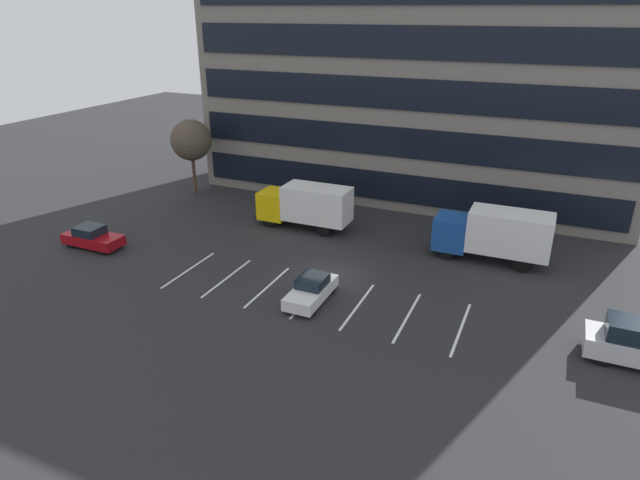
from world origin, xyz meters
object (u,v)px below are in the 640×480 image
at_px(suv_silver, 638,344).
at_px(sedan_maroon, 92,237).
at_px(box_truck_yellow, 306,204).
at_px(sedan_white, 311,290).
at_px(box_truck_blue, 494,233).
at_px(bare_tree, 191,140).

bearing_deg(suv_silver, sedan_maroon, -179.95).
xyz_separation_m(box_truck_yellow, suv_silver, (20.91, -9.02, -0.83)).
relative_size(sedan_maroon, sedan_white, 1.04).
xyz_separation_m(box_truck_yellow, sedan_maroon, (-11.77, -9.04, -1.13)).
relative_size(box_truck_blue, suv_silver, 1.60).
height_order(sedan_maroon, bare_tree, bare_tree).
bearing_deg(box_truck_yellow, bare_tree, 164.57).
relative_size(sedan_white, bare_tree, 0.62).
height_order(box_truck_blue, sedan_white, box_truck_blue).
relative_size(box_truck_blue, bare_tree, 1.13).
bearing_deg(bare_tree, sedan_maroon, -87.59).
height_order(box_truck_blue, box_truck_yellow, box_truck_blue).
bearing_deg(suv_silver, box_truck_blue, 130.93).
xyz_separation_m(sedan_maroon, bare_tree, (-0.52, 12.44, 4.02)).
bearing_deg(box_truck_yellow, sedan_maroon, -142.46).
xyz_separation_m(box_truck_blue, box_truck_yellow, (-13.34, 0.29, -0.07)).
distance_m(box_truck_yellow, bare_tree, 13.08).
height_order(box_truck_yellow, suv_silver, box_truck_yellow).
bearing_deg(sedan_maroon, bare_tree, 92.41).
relative_size(sedan_maroon, bare_tree, 0.64).
bearing_deg(box_truck_blue, bare_tree, 171.83).
bearing_deg(box_truck_yellow, suv_silver, -23.33).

